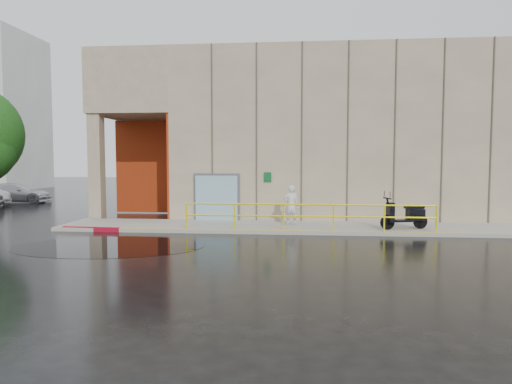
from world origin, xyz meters
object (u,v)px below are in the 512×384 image
person (291,205)px  red_curb (91,229)px  car_c (16,193)px  scooter (405,207)px

person → red_curb: person is taller
red_curb → car_c: size_ratio=0.53×
scooter → car_c: 25.36m
scooter → car_c: scooter is taller
person → red_curb: size_ratio=0.69×
red_curb → person: bearing=10.8°
person → scooter: bearing=166.9°
scooter → car_c: bearing=139.8°
scooter → red_curb: scooter is taller
red_curb → car_c: 15.61m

